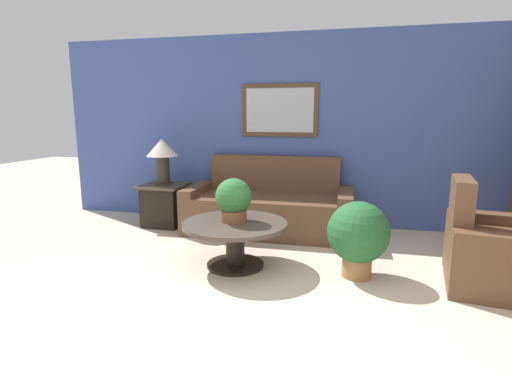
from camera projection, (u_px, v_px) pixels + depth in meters
ground_plane at (247, 338)px, 2.77m from camera, size 20.00×20.00×0.00m
wall_back at (304, 131)px, 5.47m from camera, size 7.19×0.09×2.60m
couch_main at (269, 208)px, 5.26m from camera, size 2.14×0.95×0.97m
armchair at (497, 253)px, 3.56m from camera, size 1.00×1.09×0.97m
coffee_table at (235, 234)px, 4.02m from camera, size 1.06×1.06×0.46m
side_table at (165, 204)px, 5.55m from camera, size 0.59×0.59×0.58m
table_lamp at (162, 153)px, 5.41m from camera, size 0.42×0.42×0.63m
potted_plant_on_table at (234, 199)px, 3.98m from camera, size 0.36×0.36×0.44m
potted_plant_floor at (358, 235)px, 3.74m from camera, size 0.58×0.58×0.73m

